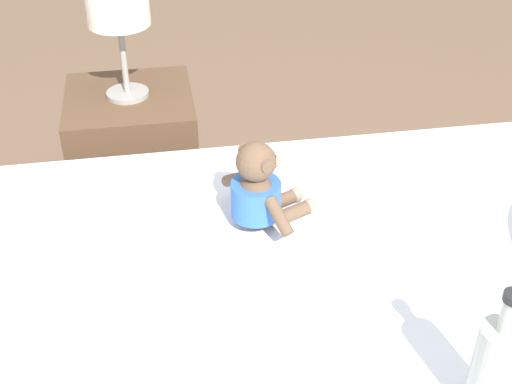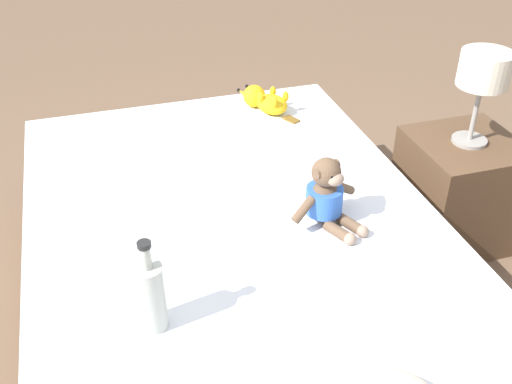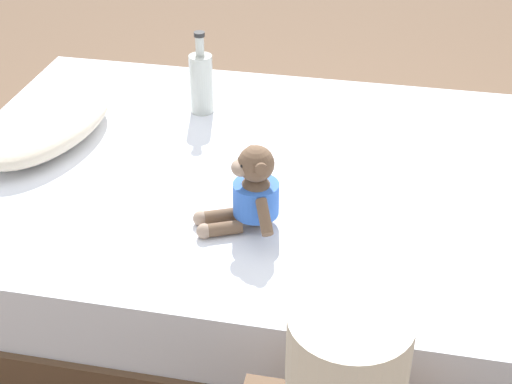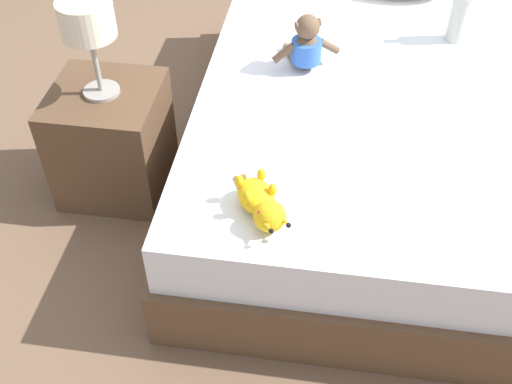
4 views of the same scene
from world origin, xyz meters
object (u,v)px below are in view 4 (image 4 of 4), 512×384
Objects in this scene: plush_monkey at (306,46)px; nightstand at (112,140)px; bedside_lamp at (87,24)px; bed at (368,123)px; glass_bottle at (459,17)px; plush_yellow_creature at (262,204)px.

plush_monkey is 0.87m from nightstand.
nightstand is at bearing 0.00° from bedside_lamp.
bed is at bearing 15.15° from nightstand.
bedside_lamp reaches higher than glass_bottle.
bedside_lamp reaches higher than plush_monkey.
nightstand is (-1.37, -0.62, -0.33)m from glass_bottle.
bedside_lamp is at bearing 0.00° from nightstand.
plush_monkey is 0.97× the size of glass_bottle.
plush_monkey is 0.84m from bedside_lamp.
bedside_lamp reaches higher than nightstand.
glass_bottle reaches higher than plush_monkey.
plush_monkey is 0.72× the size of bedside_lamp.
glass_bottle is at bearing 26.10° from plush_monkey.
bed is 1.08m from nightstand.
plush_yellow_creature is 0.92m from bedside_lamp.
glass_bottle is at bearing 45.37° from bed.
plush_yellow_creature is 0.92m from nightstand.
bed is at bearing 15.15° from bedside_lamp.
plush_monkey is at bearing 86.18° from plush_yellow_creature.
bedside_lamp is at bearing -155.80° from glass_bottle.
bedside_lamp is (-1.04, -0.28, 0.54)m from bed.
plush_yellow_creature is (-0.06, -0.85, -0.05)m from plush_monkey.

